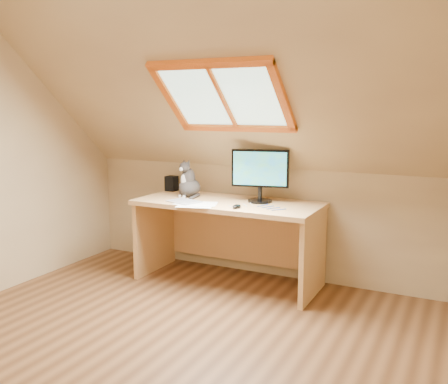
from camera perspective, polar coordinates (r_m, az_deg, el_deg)
The scene contains 10 objects.
ground at distance 3.38m, azimuth -8.45°, elevation -17.63°, with size 3.50×3.50×0.00m, color brown.
room_shell at distance 2.93m, azimuth -10.20°, elevation 7.33°, with size 3.52×3.52×2.41m.
desk at distance 4.44m, azimuth 0.85°, elevation -3.77°, with size 1.61×0.70×0.73m.
monitor at distance 4.26m, azimuth 4.15°, elevation 2.29°, with size 0.49×0.21×0.45m.
cat at distance 4.55m, azimuth -4.05°, elevation 1.02°, with size 0.25×0.28×0.35m.
desk_speaker at distance 4.89m, azimuth -6.01°, elevation 0.98°, with size 0.10×0.10×0.14m, color black.
graphics_tablet at distance 4.30m, azimuth -4.59°, elevation -1.10°, with size 0.27×0.20×0.01m, color #B2B2B7.
mouse at distance 4.04m, azimuth 1.46°, elevation -1.65°, with size 0.06×0.10×0.03m, color black.
papers at distance 4.16m, azimuth -2.64°, elevation -1.50°, with size 0.35×0.30×0.01m.
cables at distance 4.09m, azimuth 4.02°, elevation -1.70°, with size 0.51×0.26×0.01m.
Camera 1 is at (1.75, -2.44, 1.54)m, focal length 40.00 mm.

